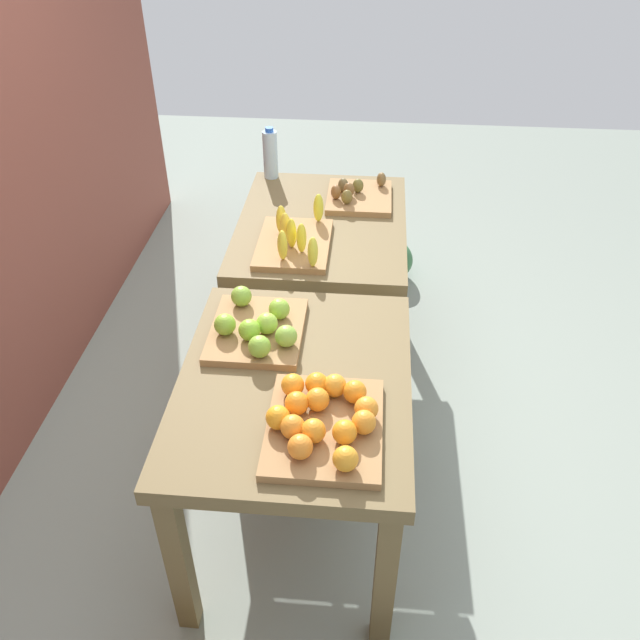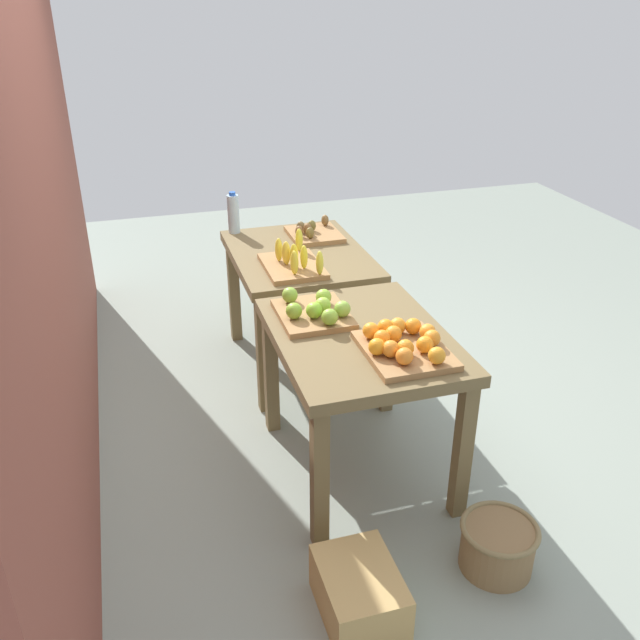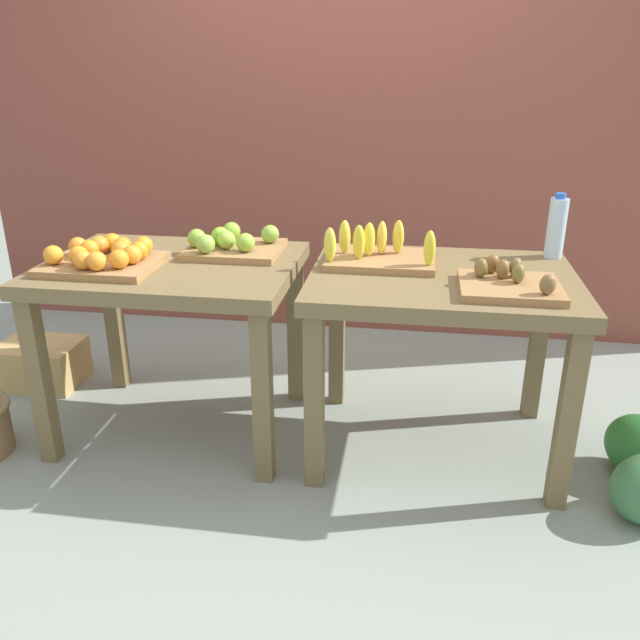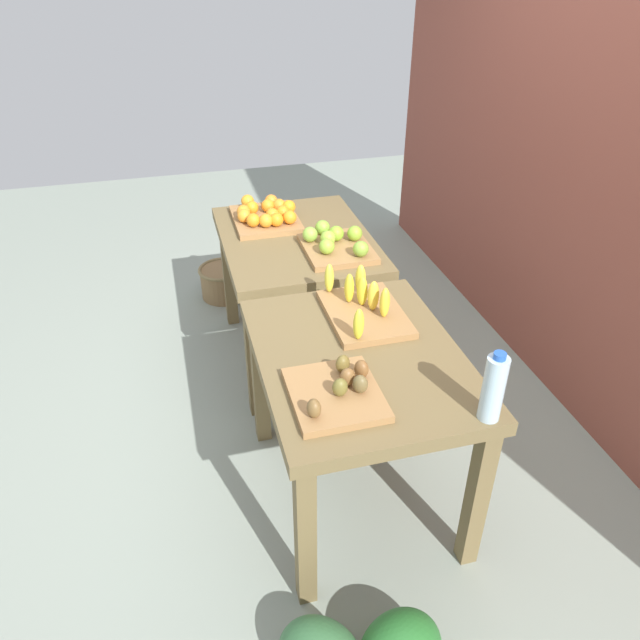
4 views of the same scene
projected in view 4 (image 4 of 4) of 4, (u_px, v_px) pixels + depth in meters
ground_plane at (322, 412)px, 3.29m from camera, size 8.00×8.00×0.00m
back_wall at (610, 111)px, 2.76m from camera, size 4.40×0.12×3.00m
display_table_left at (296, 256)px, 3.38m from camera, size 1.04×0.80×0.78m
display_table_right at (359, 377)px, 2.47m from camera, size 1.04×0.80×0.78m
orange_bin at (266, 215)px, 3.45m from camera, size 0.44×0.38×0.11m
apple_bin at (336, 243)px, 3.15m from camera, size 0.40×0.35×0.11m
banana_crate at (363, 307)px, 2.62m from camera, size 0.45×0.32×0.17m
kiwi_bin at (337, 391)px, 2.17m from camera, size 0.36×0.32×0.10m
water_bottle at (493, 388)px, 2.02m from camera, size 0.08×0.08×0.27m
wicker_basket at (223, 281)px, 4.26m from camera, size 0.34×0.34×0.22m
cardboard_produce_box at (311, 267)px, 4.45m from camera, size 0.40×0.30×0.22m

